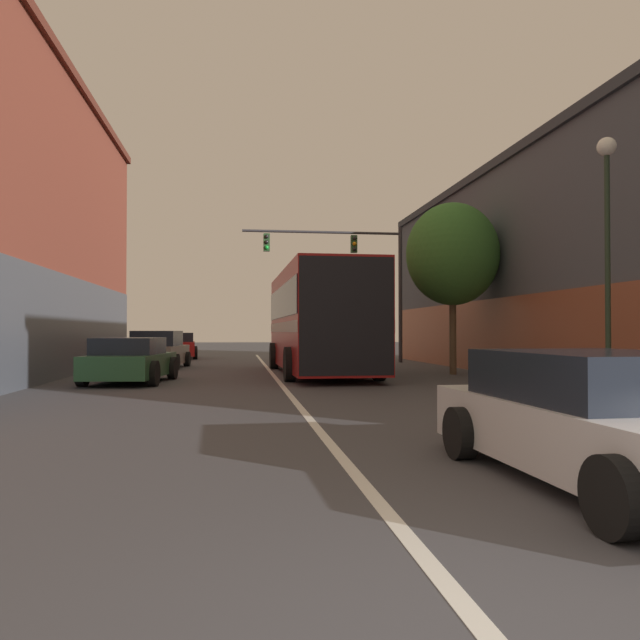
{
  "coord_description": "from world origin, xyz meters",
  "views": [
    {
      "loc": [
        -1.18,
        -2.36,
        1.44
      ],
      "look_at": [
        1.25,
        15.93,
        1.78
      ],
      "focal_mm": 35.0,
      "sensor_mm": 36.0,
      "label": 1
    }
  ],
  "objects_px": {
    "bus": "(319,317)",
    "street_lamp": "(607,243)",
    "parked_car_left_far": "(130,361)",
    "street_tree_near": "(453,254)",
    "parked_car_left_mid": "(158,351)",
    "hatchback_foreground": "(612,420)",
    "traffic_signal_gantry": "(354,264)",
    "parked_car_left_near": "(177,346)"
  },
  "relations": [
    {
      "from": "bus",
      "to": "parked_car_left_mid",
      "type": "relative_size",
      "value": 2.5
    },
    {
      "from": "parked_car_left_near",
      "to": "parked_car_left_far",
      "type": "distance_m",
      "value": 15.69
    },
    {
      "from": "bus",
      "to": "parked_car_left_near",
      "type": "relative_size",
      "value": 2.31
    },
    {
      "from": "street_tree_near",
      "to": "bus",
      "type": "bearing_deg",
      "value": 169.88
    },
    {
      "from": "bus",
      "to": "parked_car_left_mid",
      "type": "xyz_separation_m",
      "value": [
        -5.82,
        4.09,
        -1.25
      ]
    },
    {
      "from": "street_tree_near",
      "to": "parked_car_left_mid",
      "type": "bearing_deg",
      "value": 154.5
    },
    {
      "from": "hatchback_foreground",
      "to": "parked_car_left_mid",
      "type": "bearing_deg",
      "value": 16.66
    },
    {
      "from": "bus",
      "to": "street_tree_near",
      "type": "relative_size",
      "value": 1.74
    },
    {
      "from": "bus",
      "to": "parked_car_left_far",
      "type": "distance_m",
      "value": 6.55
    },
    {
      "from": "bus",
      "to": "hatchback_foreground",
      "type": "distance_m",
      "value": 15.46
    },
    {
      "from": "hatchback_foreground",
      "to": "traffic_signal_gantry",
      "type": "xyz_separation_m",
      "value": [
        1.83,
        22.71,
        3.95
      ]
    },
    {
      "from": "parked_car_left_mid",
      "to": "traffic_signal_gantry",
      "type": "relative_size",
      "value": 0.54
    },
    {
      "from": "parked_car_left_near",
      "to": "street_lamp",
      "type": "relative_size",
      "value": 0.87
    },
    {
      "from": "traffic_signal_gantry",
      "to": "street_tree_near",
      "type": "distance_m",
      "value": 8.34
    },
    {
      "from": "bus",
      "to": "parked_car_left_mid",
      "type": "height_order",
      "value": "bus"
    },
    {
      "from": "bus",
      "to": "traffic_signal_gantry",
      "type": "bearing_deg",
      "value": -20.28
    },
    {
      "from": "bus",
      "to": "street_lamp",
      "type": "xyz_separation_m",
      "value": [
        3.95,
        -10.33,
        1.12
      ]
    },
    {
      "from": "parked_car_left_near",
      "to": "street_lamp",
      "type": "distance_m",
      "value": 25.24
    },
    {
      "from": "hatchback_foreground",
      "to": "parked_car_left_near",
      "type": "xyz_separation_m",
      "value": [
        -6.69,
        28.16,
        0.06
      ]
    },
    {
      "from": "traffic_signal_gantry",
      "to": "street_tree_near",
      "type": "xyz_separation_m",
      "value": [
        1.81,
        -8.12,
        -0.52
      ]
    },
    {
      "from": "parked_car_left_far",
      "to": "street_tree_near",
      "type": "distance_m",
      "value": 10.9
    },
    {
      "from": "parked_car_left_far",
      "to": "street_tree_near",
      "type": "height_order",
      "value": "street_tree_near"
    },
    {
      "from": "parked_car_left_far",
      "to": "traffic_signal_gantry",
      "type": "height_order",
      "value": "traffic_signal_gantry"
    },
    {
      "from": "parked_car_left_mid",
      "to": "street_lamp",
      "type": "height_order",
      "value": "street_lamp"
    },
    {
      "from": "hatchback_foreground",
      "to": "traffic_signal_gantry",
      "type": "relative_size",
      "value": 0.61
    },
    {
      "from": "street_lamp",
      "to": "hatchback_foreground",
      "type": "bearing_deg",
      "value": -122.16
    },
    {
      "from": "parked_car_left_far",
      "to": "street_tree_near",
      "type": "xyz_separation_m",
      "value": [
        10.13,
        2.12,
        3.41
      ]
    },
    {
      "from": "bus",
      "to": "street_tree_near",
      "type": "distance_m",
      "value": 4.94
    },
    {
      "from": "parked_car_left_near",
      "to": "street_lamp",
      "type": "bearing_deg",
      "value": -160.72
    },
    {
      "from": "street_tree_near",
      "to": "hatchback_foreground",
      "type": "bearing_deg",
      "value": -104.01
    },
    {
      "from": "parked_car_left_mid",
      "to": "parked_car_left_near",
      "type": "bearing_deg",
      "value": 6.05
    },
    {
      "from": "traffic_signal_gantry",
      "to": "street_tree_near",
      "type": "height_order",
      "value": "traffic_signal_gantry"
    },
    {
      "from": "street_tree_near",
      "to": "street_lamp",
      "type": "bearing_deg",
      "value": -92.77
    },
    {
      "from": "parked_car_left_near",
      "to": "street_tree_near",
      "type": "distance_m",
      "value": 17.38
    },
    {
      "from": "bus",
      "to": "street_lamp",
      "type": "bearing_deg",
      "value": -159.83
    },
    {
      "from": "parked_car_left_near",
      "to": "traffic_signal_gantry",
      "type": "bearing_deg",
      "value": -126.43
    },
    {
      "from": "parked_car_left_far",
      "to": "hatchback_foreground",
      "type": "bearing_deg",
      "value": -146.49
    },
    {
      "from": "bus",
      "to": "hatchback_foreground",
      "type": "bearing_deg",
      "value": -177.9
    },
    {
      "from": "hatchback_foreground",
      "to": "parked_car_left_mid",
      "type": "height_order",
      "value": "parked_car_left_mid"
    },
    {
      "from": "parked_car_left_mid",
      "to": "street_lamp",
      "type": "bearing_deg",
      "value": -140.47
    },
    {
      "from": "parked_car_left_near",
      "to": "parked_car_left_mid",
      "type": "distance_m",
      "value": 8.68
    },
    {
      "from": "parked_car_left_near",
      "to": "street_lamp",
      "type": "xyz_separation_m",
      "value": [
        9.87,
        -23.1,
        2.4
      ]
    }
  ]
}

